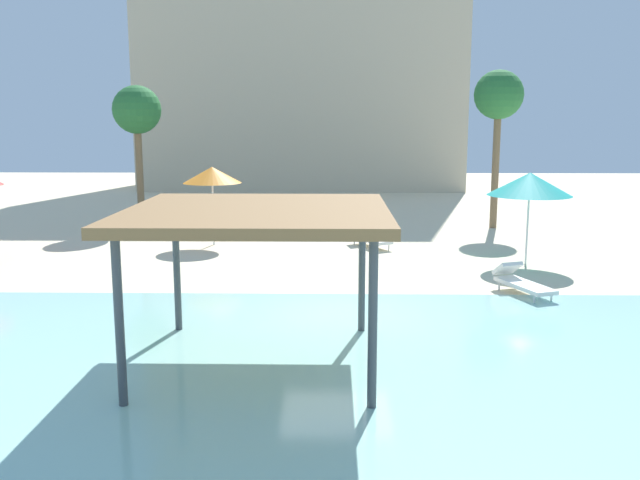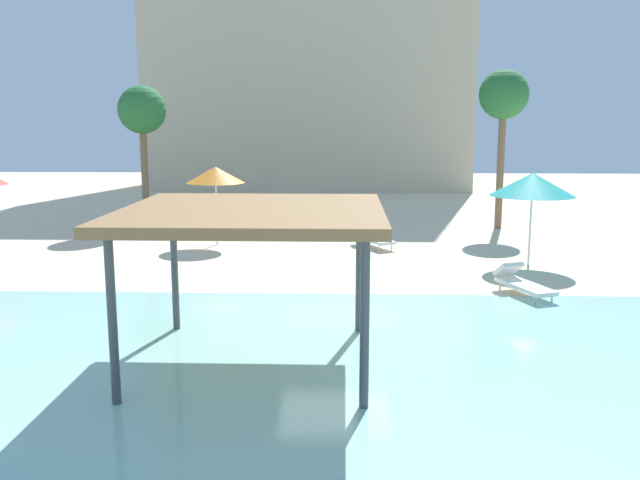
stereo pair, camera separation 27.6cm
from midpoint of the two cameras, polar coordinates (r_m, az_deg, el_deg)
The scene contains 10 objects.
ground_plane at distance 15.36m, azimuth 0.89°, elevation -6.11°, with size 80.00×80.00×0.00m, color beige.
lagoon_water at distance 10.41m, azimuth 0.78°, elevation -14.10°, with size 44.00×13.50×0.04m, color #99D1C6.
shade_pavilion at distance 11.66m, azimuth -5.90°, elevation 1.89°, with size 4.44×4.44×2.80m.
beach_umbrella_orange_1 at distance 23.51m, azimuth -9.37°, elevation 5.40°, with size 1.99×1.99×2.69m.
beach_umbrella_teal_2 at distance 20.88m, azimuth 16.83°, elevation 4.51°, with size 2.45×2.45×2.74m.
lounge_chair_1 at distance 17.50m, azimuth 16.05°, elevation -3.35°, with size 1.22×1.99×0.74m.
lounge_chair_3 at distance 23.18m, azimuth 3.76°, elevation 0.27°, with size 1.44×1.95×0.74m.
palm_tree_0 at distance 28.20m, azimuth -15.39°, elevation 10.27°, with size 1.90×1.90×5.60m.
palm_tree_1 at distance 27.67m, azimuth 14.47°, elevation 11.43°, with size 1.90×1.90×6.17m.
hotel_block_0 at distance 44.97m, azimuth -1.63°, elevation 16.14°, with size 19.53×9.43×18.00m, color beige.
Camera 1 is at (-0.10, -14.75, 4.29)m, focal length 38.14 mm.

